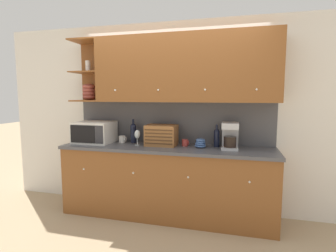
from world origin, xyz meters
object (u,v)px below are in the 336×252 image
object	(u,v)px
microwave	(94,132)
mug	(122,139)
wine_glass	(137,135)
mug_blue_second	(185,143)
second_wine_bottle	(133,132)
wine_bottle	(217,137)
bread_box	(162,135)
bowl_stack_on_counter	(200,143)
coffee_maker	(230,135)

from	to	relation	value
microwave	mug	size ratio (longest dim) A/B	4.91
wine_glass	mug_blue_second	distance (m)	0.65
second_wine_bottle	wine_bottle	world-z (taller)	second_wine_bottle
second_wine_bottle	wine_bottle	size ratio (longest dim) A/B	1.16
microwave	bread_box	bearing A→B (deg)	2.23
bread_box	bowl_stack_on_counter	bearing A→B (deg)	-3.39
mug_blue_second	second_wine_bottle	bearing A→B (deg)	175.44
wine_glass	second_wine_bottle	bearing A→B (deg)	127.69
mug_blue_second	bowl_stack_on_counter	bearing A→B (deg)	-16.31
bread_box	mug	bearing A→B (deg)	173.98
bread_box	coffee_maker	bearing A→B (deg)	-0.77
wine_glass	coffee_maker	size ratio (longest dim) A/B	0.62
second_wine_bottle	coffee_maker	size ratio (longest dim) A/B	1.01
microwave	second_wine_bottle	world-z (taller)	second_wine_bottle
microwave	mug_blue_second	xyz separation A→B (m)	(1.29, 0.07, -0.11)
microwave	wine_glass	distance (m)	0.65
mug	wine_bottle	size ratio (longest dim) A/B	0.37
wine_glass	wine_bottle	world-z (taller)	wine_bottle
microwave	wine_glass	xyz separation A→B (m)	(0.65, -0.03, -0.01)
bowl_stack_on_counter	mug	bearing A→B (deg)	175.20
wine_glass	wine_bottle	bearing A→B (deg)	7.98
bread_box	coffee_maker	size ratio (longest dim) A/B	1.21
mug_blue_second	wine_bottle	xyz separation A→B (m)	(0.40, 0.05, 0.09)
microwave	bread_box	world-z (taller)	microwave
mug	bread_box	distance (m)	0.61
microwave	mug_blue_second	size ratio (longest dim) A/B	5.74
wine_bottle	coffee_maker	bearing A→B (deg)	-28.71
wine_glass	wine_bottle	distance (m)	1.05
mug	microwave	bearing A→B (deg)	-165.00
mug	wine_bottle	distance (m)	1.32
second_wine_bottle	coffee_maker	world-z (taller)	second_wine_bottle
microwave	wine_glass	world-z (taller)	microwave
mug	mug_blue_second	xyz separation A→B (m)	(0.91, -0.03, -0.00)
microwave	wine_bottle	xyz separation A→B (m)	(1.69, 0.12, -0.02)
microwave	coffee_maker	distance (m)	1.87
wine_bottle	coffee_maker	distance (m)	0.20
second_wine_bottle	mug_blue_second	xyz separation A→B (m)	(0.75, -0.06, -0.11)
wine_glass	coffee_maker	bearing A→B (deg)	2.44
second_wine_bottle	mug_blue_second	distance (m)	0.76
mug	second_wine_bottle	xyz separation A→B (m)	(0.16, 0.03, 0.10)
coffee_maker	microwave	bearing A→B (deg)	-179.20
bowl_stack_on_counter	wine_bottle	world-z (taller)	wine_bottle
coffee_maker	bread_box	bearing A→B (deg)	179.23
microwave	bowl_stack_on_counter	xyz separation A→B (m)	(1.50, 0.01, -0.09)
bowl_stack_on_counter	second_wine_bottle	bearing A→B (deg)	172.82
wine_bottle	mug_blue_second	bearing A→B (deg)	-172.67
wine_glass	wine_bottle	xyz separation A→B (m)	(1.04, 0.15, -0.01)
mug	wine_bottle	bearing A→B (deg)	0.83
mug	second_wine_bottle	distance (m)	0.19
mug_blue_second	coffee_maker	world-z (taller)	coffee_maker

